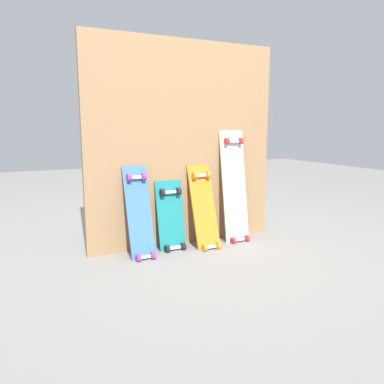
% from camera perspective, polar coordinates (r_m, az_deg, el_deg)
% --- Properties ---
extents(ground_plane, '(12.00, 12.00, 0.00)m').
position_cam_1_polar(ground_plane, '(3.14, -0.57, -7.83)').
color(ground_plane, gray).
extents(plywood_wall_panel, '(1.59, 0.04, 1.60)m').
position_cam_1_polar(plywood_wall_panel, '(3.06, -1.18, 6.97)').
color(plywood_wall_panel, '#99724C').
rests_on(plywood_wall_panel, ground).
extents(skateboard_blue, '(0.18, 0.27, 0.73)m').
position_cam_1_polar(skateboard_blue, '(2.84, -7.77, -3.69)').
color(skateboard_blue, '#386BAD').
rests_on(skateboard_blue, ground).
extents(skateboard_teal, '(0.22, 0.18, 0.60)m').
position_cam_1_polar(skateboard_teal, '(3.00, -3.10, -4.11)').
color(skateboard_teal, '#197A7F').
rests_on(skateboard_teal, ground).
extents(skateboard_orange, '(0.20, 0.27, 0.72)m').
position_cam_1_polar(skateboard_orange, '(3.05, 1.85, -2.84)').
color(skateboard_orange, orange).
rests_on(skateboard_orange, ground).
extents(skateboard_white, '(0.22, 0.21, 0.98)m').
position_cam_1_polar(skateboard_white, '(3.21, 6.32, 0.23)').
color(skateboard_white, silver).
rests_on(skateboard_white, ground).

